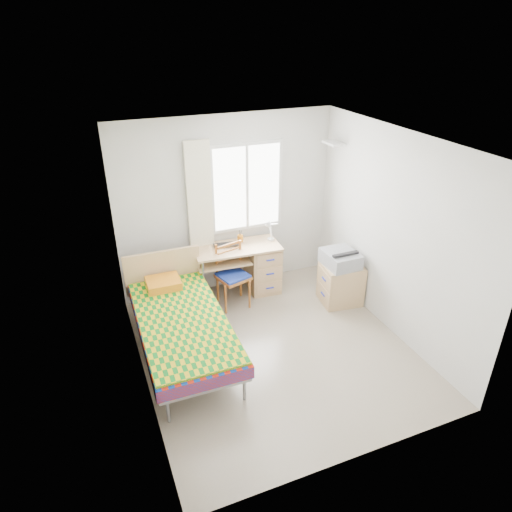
{
  "coord_description": "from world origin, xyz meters",
  "views": [
    {
      "loc": [
        -1.94,
        -4.14,
        3.69
      ],
      "look_at": [
        -0.04,
        0.55,
        1.06
      ],
      "focal_mm": 32.0,
      "sensor_mm": 36.0,
      "label": 1
    }
  ],
  "objects_px": {
    "chair": "(232,271)",
    "printer": "(340,258)",
    "desk": "(258,264)",
    "cabinet": "(340,283)",
    "bed": "(181,321)"
  },
  "relations": [
    {
      "from": "chair",
      "to": "printer",
      "type": "bearing_deg",
      "value": -35.93
    },
    {
      "from": "desk",
      "to": "cabinet",
      "type": "height_order",
      "value": "desk"
    },
    {
      "from": "chair",
      "to": "printer",
      "type": "height_order",
      "value": "chair"
    },
    {
      "from": "desk",
      "to": "chair",
      "type": "height_order",
      "value": "chair"
    },
    {
      "from": "desk",
      "to": "printer",
      "type": "bearing_deg",
      "value": -34.75
    },
    {
      "from": "chair",
      "to": "printer",
      "type": "xyz_separation_m",
      "value": [
        1.43,
        -0.54,
        0.19
      ]
    },
    {
      "from": "desk",
      "to": "cabinet",
      "type": "bearing_deg",
      "value": -34.37
    },
    {
      "from": "desk",
      "to": "chair",
      "type": "distance_m",
      "value": 0.54
    },
    {
      "from": "desk",
      "to": "cabinet",
      "type": "xyz_separation_m",
      "value": [
        0.97,
        -0.77,
        -0.12
      ]
    },
    {
      "from": "bed",
      "to": "desk",
      "type": "distance_m",
      "value": 1.77
    },
    {
      "from": "cabinet",
      "to": "printer",
      "type": "bearing_deg",
      "value": 163.01
    },
    {
      "from": "bed",
      "to": "chair",
      "type": "distance_m",
      "value": 1.25
    },
    {
      "from": "cabinet",
      "to": "chair",
      "type": "bearing_deg",
      "value": 166.77
    },
    {
      "from": "desk",
      "to": "cabinet",
      "type": "distance_m",
      "value": 1.25
    },
    {
      "from": "bed",
      "to": "desk",
      "type": "bearing_deg",
      "value": 36.88
    }
  ]
}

